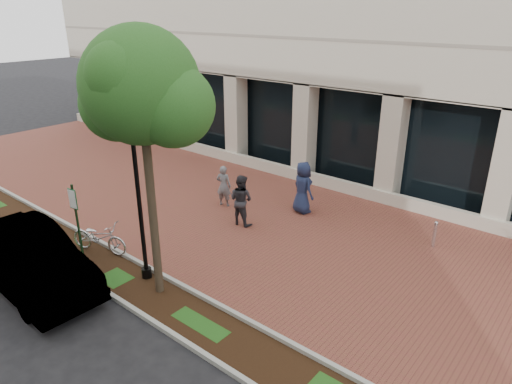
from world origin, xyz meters
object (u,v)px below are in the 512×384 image
Objects in this scene: lamppost at (138,191)px; bollard at (435,234)px; parking_sign at (76,213)px; pedestrian_mid at (241,200)px; street_tree at (143,94)px; pedestrian_right at (303,188)px; locked_bicycle at (99,237)px; pedestrian_left at (224,186)px; sedan_near_curb at (29,259)px.

lamppost is 5.18× the size of bollard.
pedestrian_mid is (2.03, 4.99, -0.66)m from parking_sign.
parking_sign is 2.57m from lamppost.
parking_sign is 0.36× the size of street_tree.
pedestrian_right is (3.13, 7.19, -0.59)m from parking_sign.
parking_sign is 2.73× the size of bollard.
street_tree is at bearing -112.17° from locked_bicycle.
parking_sign is 1.36× the size of pedestrian_mid.
pedestrian_mid is at bearing 82.96° from pedestrian_right.
bollard is at bearing 50.98° from lamppost.
pedestrian_right reaches higher than locked_bicycle.
pedestrian_right is 4.82m from bollard.
parking_sign is 7.86m from pedestrian_right.
parking_sign is 5.84m from pedestrian_left.
lamppost is 2.57× the size of pedestrian_mid.
parking_sign is 0.53× the size of lamppost.
bollard is (4.81, 7.15, -4.85)m from street_tree.
pedestrian_left is 7.68m from bollard.
bollard is 0.18× the size of sedan_near_curb.
lamppost is 2.39× the size of locked_bicycle.
sedan_near_curb is at bearing -92.30° from parking_sign.
pedestrian_left is at bearing -24.53° from locked_bicycle.
locked_bicycle is at bearing 83.58° from pedestrian_right.
street_tree is 7.56× the size of bollard.
locked_bicycle reaches higher than bollard.
street_tree reaches higher than parking_sign.
pedestrian_right is (0.03, 6.71, -4.33)m from street_tree.
parking_sign reaches higher than pedestrian_left.
parking_sign is 4.88m from street_tree.
sedan_near_curb is (0.17, -1.59, -0.74)m from parking_sign.
parking_sign is 11.04m from bollard.
lamppost reaches higher than sedan_near_curb.
street_tree is (0.85, -0.17, 2.67)m from lamppost.
bollard is 12.04m from sedan_near_curb.
pedestrian_mid is 0.93× the size of pedestrian_right.
pedestrian_mid reaches higher than bollard.
locked_bicycle is at bearing -179.97° from lamppost.
pedestrian_left is at bearing -166.03° from bollard.
lamppost reaches higher than pedestrian_left.
pedestrian_right is (3.16, 6.54, 0.47)m from locked_bicycle.
pedestrian_right is at bearing -170.77° from pedestrian_left.
pedestrian_mid is at bearing -13.77° from sedan_near_curb.
pedestrian_left is at bearing 47.30° from pedestrian_right.
pedestrian_left is (0.46, 5.77, -0.76)m from parking_sign.
pedestrian_right is (2.67, 1.41, 0.17)m from pedestrian_left.
sedan_near_curb reaches higher than bollard.
lamppost is 5.73m from pedestrian_left.
street_tree is 4.24× the size of pedestrian_left.
parking_sign is 1.76m from sedan_near_curb.
street_tree reaches higher than pedestrian_mid.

